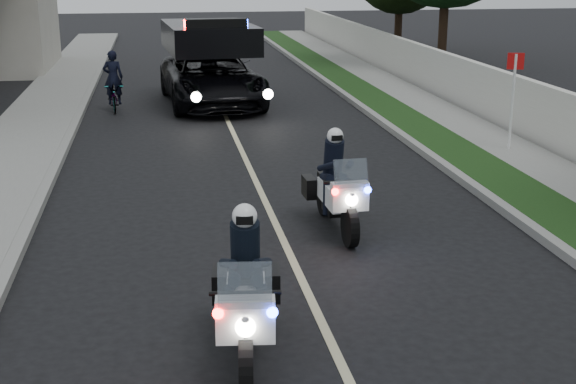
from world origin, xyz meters
name	(u,v)px	position (x,y,z in m)	size (l,w,h in m)	color
curb_right	(419,148)	(4.10, 10.00, 0.07)	(0.20, 60.00, 0.15)	gray
grass_verge	(448,147)	(4.80, 10.00, 0.08)	(1.20, 60.00, 0.16)	#193814
sidewalk_right	(500,145)	(6.10, 10.00, 0.08)	(1.40, 60.00, 0.16)	gray
property_wall	(542,116)	(7.10, 10.00, 0.75)	(0.22, 60.00, 1.50)	beige
curb_left	(58,162)	(-4.10, 10.00, 0.07)	(0.20, 60.00, 0.15)	gray
sidewalk_left	(5,164)	(-5.20, 10.00, 0.08)	(2.00, 60.00, 0.16)	gray
lane_marking	(245,158)	(0.00, 10.00, 0.00)	(0.12, 50.00, 0.01)	#BFB78C
police_moto_left	(247,355)	(-1.01, 0.85, 0.00)	(0.73, 2.08, 1.77)	silver
police_moto_right	(336,229)	(0.95, 4.94, 0.00)	(0.70, 2.00, 1.70)	silver
police_suv	(213,105)	(-0.23, 16.90, 0.00)	(2.73, 5.90, 2.87)	black
bicycle	(115,111)	(-3.15, 16.34, 0.00)	(0.54, 1.54, 0.81)	black
cyclist	(115,111)	(-3.15, 16.34, 0.00)	(0.57, 0.38, 1.58)	black
sign_post	(508,155)	(6.00, 9.31, 0.00)	(0.38, 0.38, 2.41)	red
tree_right_d	(441,69)	(9.53, 23.48, 0.00)	(6.69, 6.69, 11.14)	#153F15
tree_right_e	(397,51)	(9.74, 30.15, 0.00)	(4.82, 4.82, 8.03)	black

